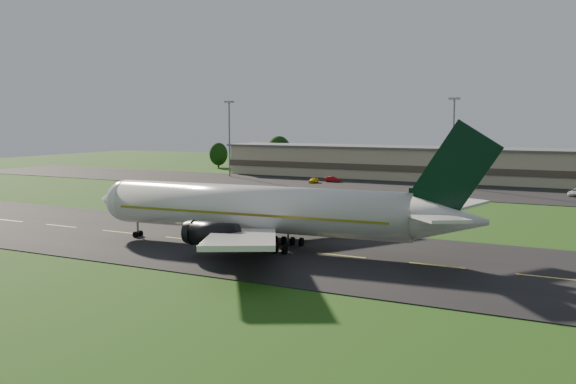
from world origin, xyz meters
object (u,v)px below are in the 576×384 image
at_px(light_mast_west, 229,129).
at_px(service_vehicle_b, 333,179).
at_px(light_mast_centre, 453,131).
at_px(service_vehicle_a, 313,180).
at_px(airliner, 263,210).
at_px(terminal, 473,166).

distance_m(light_mast_west, service_vehicle_b, 33.31).
relative_size(light_mast_centre, service_vehicle_a, 5.59).
bearing_deg(airliner, light_mast_west, 120.38).
bearing_deg(terminal, service_vehicle_a, -146.62).
relative_size(airliner, service_vehicle_b, 12.89).
relative_size(terminal, service_vehicle_a, 39.86).
bearing_deg(light_mast_centre, airliner, -93.00).
distance_m(terminal, service_vehicle_a, 40.30).
relative_size(light_mast_centre, service_vehicle_b, 5.12).
xyz_separation_m(light_mast_west, service_vehicle_a, (27.86, -5.92, -12.02)).
bearing_deg(light_mast_west, airliner, -55.07).
xyz_separation_m(airliner, service_vehicle_a, (-27.96, 74.01, -3.94)).
relative_size(airliner, service_vehicle_a, 14.10).
bearing_deg(airliner, terminal, 82.13).
bearing_deg(service_vehicle_b, light_mast_west, 82.25).
bearing_deg(service_vehicle_a, service_vehicle_b, 50.75).
bearing_deg(light_mast_centre, terminal, 85.05).
bearing_deg(airliner, service_vehicle_a, 106.15).
bearing_deg(airliner, service_vehicle_b, 103.01).
height_order(airliner, service_vehicle_b, airliner).
xyz_separation_m(light_mast_centre, service_vehicle_a, (-32.14, -5.92, -12.02)).
height_order(service_vehicle_a, service_vehicle_b, service_vehicle_b).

